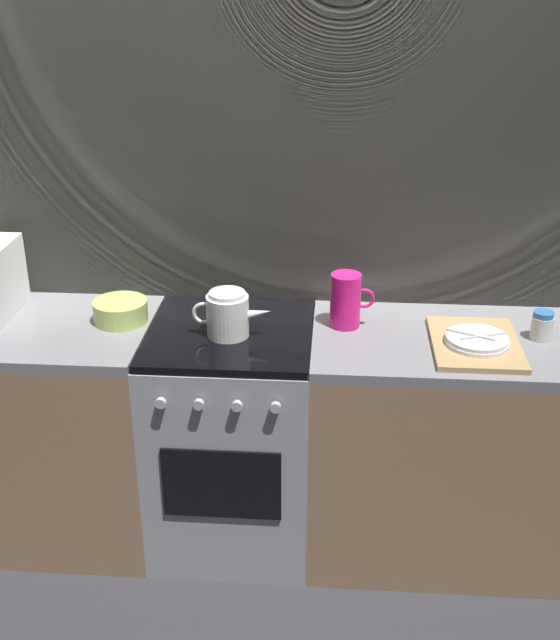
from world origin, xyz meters
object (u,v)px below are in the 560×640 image
(kettle, at_px, (228,314))
(dish_pile, at_px, (476,342))
(mixing_bowl, at_px, (121,311))
(spice_jar, at_px, (542,326))
(stove_unit, at_px, (233,437))
(pitcher, at_px, (346,300))

(kettle, bearing_deg, dish_pile, -2.20)
(mixing_bowl, relative_size, spice_jar, 1.90)
(stove_unit, distance_m, kettle, 0.53)
(kettle, height_order, dish_pile, kettle)
(dish_pile, bearing_deg, mixing_bowl, 174.54)
(dish_pile, distance_m, spice_jar, 0.25)
(kettle, distance_m, pitcher, 0.43)
(dish_pile, bearing_deg, stove_unit, 175.70)
(kettle, xyz_separation_m, dish_pile, (0.86, -0.03, -0.06))
(dish_pile, bearing_deg, kettle, 177.80)
(kettle, bearing_deg, mixing_bowl, 167.83)
(stove_unit, bearing_deg, mixing_bowl, 172.11)
(dish_pile, relative_size, spice_jar, 3.81)
(spice_jar, bearing_deg, kettle, -177.34)
(mixing_bowl, bearing_deg, pitcher, 1.54)
(spice_jar, bearing_deg, dish_pile, -160.49)
(kettle, relative_size, mixing_bowl, 1.42)
(mixing_bowl, relative_size, dish_pile, 0.50)
(stove_unit, height_order, pitcher, pitcher)
(stove_unit, xyz_separation_m, pitcher, (0.42, 0.08, 0.55))
(mixing_bowl, bearing_deg, stove_unit, -7.89)
(stove_unit, relative_size, spice_jar, 8.57)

